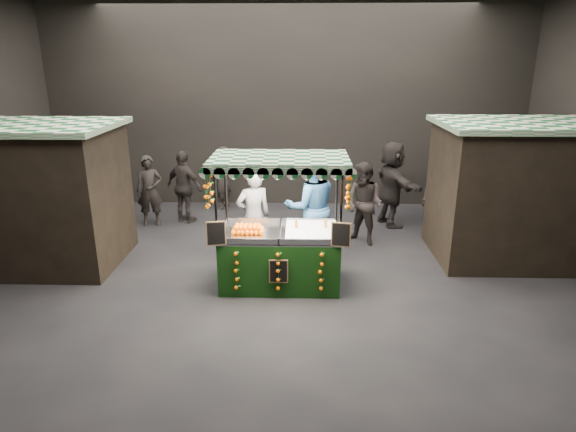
{
  "coord_description": "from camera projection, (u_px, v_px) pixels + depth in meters",
  "views": [
    {
      "loc": [
        0.39,
        -7.45,
        3.71
      ],
      "look_at": [
        0.17,
        0.68,
        1.05
      ],
      "focal_mm": 30.54,
      "sensor_mm": 36.0,
      "label": 1
    }
  ],
  "objects": [
    {
      "name": "juice_stall",
      "position": [
        281.0,
        247.0,
        8.15
      ],
      "size": [
        2.28,
        1.34,
        2.21
      ],
      "color": "black",
      "rests_on": "ground"
    },
    {
      "name": "shopper_1",
      "position": [
        364.0,
        204.0,
        9.95
      ],
      "size": [
        1.05,
        1.03,
        1.71
      ],
      "rotation": [
        0.0,
        0.0,
        -0.69
      ],
      "color": "#2A2422",
      "rests_on": "ground"
    },
    {
      "name": "shopper_0",
      "position": [
        150.0,
        191.0,
        11.11
      ],
      "size": [
        0.64,
        0.47,
        1.61
      ],
      "rotation": [
        0.0,
        0.0,
        0.15
      ],
      "color": "black",
      "rests_on": "ground"
    },
    {
      "name": "shopper_4",
      "position": [
        101.0,
        190.0,
        11.16
      ],
      "size": [
        0.93,
        0.89,
        1.61
      ],
      "rotation": [
        0.0,
        0.0,
        3.83
      ],
      "color": "black",
      "rests_on": "ground"
    },
    {
      "name": "neighbour_stall_right",
      "position": [
        515.0,
        191.0,
        9.15
      ],
      "size": [
        3.0,
        2.2,
        2.6
      ],
      "color": "black",
      "rests_on": "ground"
    },
    {
      "name": "vendor_blue",
      "position": [
        311.0,
        207.0,
        9.12
      ],
      "size": [
        1.15,
        0.98,
        2.07
      ],
      "rotation": [
        0.0,
        0.0,
        3.36
      ],
      "color": "#2B5A8C",
      "rests_on": "ground"
    },
    {
      "name": "neighbour_stall_left",
      "position": [
        38.0,
        195.0,
        8.91
      ],
      "size": [
        3.0,
        2.2,
        2.6
      ],
      "color": "black",
      "rests_on": "ground"
    },
    {
      "name": "shopper_5",
      "position": [
        392.0,
        184.0,
        11.05
      ],
      "size": [
        1.07,
        1.88,
        1.93
      ],
      "rotation": [
        0.0,
        0.0,
        1.87
      ],
      "color": "#2D2824",
      "rests_on": "ground"
    },
    {
      "name": "shopper_6",
      "position": [
        222.0,
        178.0,
        12.34
      ],
      "size": [
        0.51,
        0.65,
        1.59
      ],
      "rotation": [
        0.0,
        0.0,
        -1.82
      ],
      "color": "#282421",
      "rests_on": "ground"
    },
    {
      "name": "ground",
      "position": [
        277.0,
        288.0,
        8.25
      ],
      "size": [
        12.0,
        12.0,
        0.0
      ],
      "primitive_type": "plane",
      "color": "black",
      "rests_on": "ground"
    },
    {
      "name": "shopper_3",
      "position": [
        439.0,
        191.0,
        11.23
      ],
      "size": [
        1.14,
        0.99,
        1.54
      ],
      "rotation": [
        0.0,
        0.0,
        0.52
      ],
      "color": "#282320",
      "rests_on": "ground"
    },
    {
      "name": "market_hall",
      "position": [
        275.0,
        80.0,
        7.2
      ],
      "size": [
        12.1,
        10.1,
        5.05
      ],
      "color": "black",
      "rests_on": "ground"
    },
    {
      "name": "vendor_grey",
      "position": [
        254.0,
        216.0,
        9.04
      ],
      "size": [
        0.77,
        0.65,
        1.79
      ],
      "rotation": [
        0.0,
        0.0,
        3.53
      ],
      "color": "gray",
      "rests_on": "ground"
    },
    {
      "name": "shopper_2",
      "position": [
        184.0,
        187.0,
        11.27
      ],
      "size": [
        1.07,
        0.83,
        1.69
      ],
      "rotation": [
        0.0,
        0.0,
        2.65
      ],
      "color": "#2E2825",
      "rests_on": "ground"
    }
  ]
}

